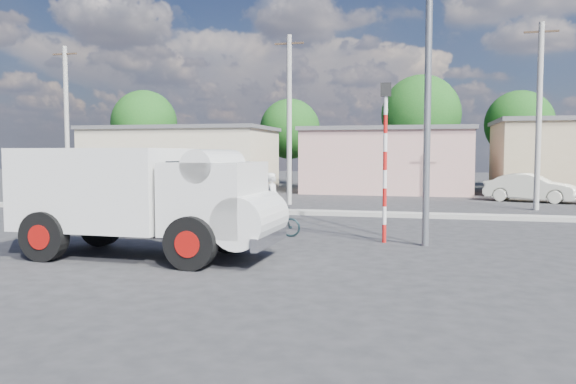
% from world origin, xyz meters
% --- Properties ---
extents(ground_plane, '(120.00, 120.00, 0.00)m').
position_xyz_m(ground_plane, '(0.00, 0.00, 0.00)').
color(ground_plane, '#252528').
rests_on(ground_plane, ground).
extents(median, '(40.00, 0.80, 0.16)m').
position_xyz_m(median, '(0.00, 8.00, 0.08)').
color(median, '#99968E').
rests_on(median, ground).
extents(truck, '(6.31, 2.70, 2.58)m').
position_xyz_m(truck, '(-2.10, -1.98, 1.43)').
color(truck, black).
rests_on(truck, ground).
extents(bicycle, '(1.68, 0.66, 0.86)m').
position_xyz_m(bicycle, '(-0.09, 1.91, 0.43)').
color(bicycle, black).
rests_on(bicycle, ground).
extents(cyclist, '(0.41, 0.60, 1.58)m').
position_xyz_m(cyclist, '(-0.09, 1.91, 0.79)').
color(cyclist, silver).
rests_on(cyclist, ground).
extents(car_cream, '(4.60, 2.91, 1.43)m').
position_xyz_m(car_cream, '(9.49, 16.32, 0.72)').
color(car_cream, '#EBE8CD').
rests_on(car_cream, ground).
extents(traffic_pole, '(0.28, 0.18, 4.36)m').
position_xyz_m(traffic_pole, '(3.20, 1.50, 2.59)').
color(traffic_pole, red).
rests_on(traffic_pole, ground).
extents(streetlight, '(2.34, 0.22, 9.00)m').
position_xyz_m(streetlight, '(4.14, 1.20, 4.96)').
color(streetlight, slate).
rests_on(streetlight, ground).
extents(building_row, '(37.80, 7.30, 4.44)m').
position_xyz_m(building_row, '(1.10, 22.00, 2.13)').
color(building_row, beige).
rests_on(building_row, ground).
extents(tree_row, '(43.62, 7.43, 8.42)m').
position_xyz_m(tree_row, '(3.76, 28.45, 4.99)').
color(tree_row, '#38281E').
rests_on(tree_row, ground).
extents(utility_poles, '(35.40, 0.24, 8.00)m').
position_xyz_m(utility_poles, '(3.25, 12.00, 4.07)').
color(utility_poles, '#99968E').
rests_on(utility_poles, ground).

